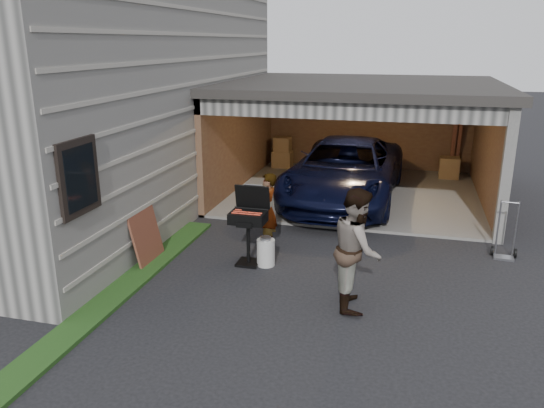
{
  "coord_description": "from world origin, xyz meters",
  "views": [
    {
      "loc": [
        2.08,
        -7.18,
        3.85
      ],
      "look_at": [
        -0.18,
        1.33,
        1.15
      ],
      "focal_mm": 35.0,
      "sensor_mm": 36.0,
      "label": 1
    }
  ],
  "objects_px": {
    "minivan": "(345,173)",
    "man": "(357,249)",
    "propane_tank": "(266,252)",
    "bbq_grill": "(249,220)",
    "hand_truck": "(505,247)",
    "plywood_panel": "(147,237)",
    "woman": "(268,210)"
  },
  "relations": [
    {
      "from": "propane_tank",
      "to": "bbq_grill",
      "type": "bearing_deg",
      "value": -179.99
    },
    {
      "from": "minivan",
      "to": "bbq_grill",
      "type": "distance_m",
      "value": 4.4
    },
    {
      "from": "bbq_grill",
      "to": "hand_truck",
      "type": "distance_m",
      "value": 4.78
    },
    {
      "from": "minivan",
      "to": "hand_truck",
      "type": "relative_size",
      "value": 5.0
    },
    {
      "from": "minivan",
      "to": "man",
      "type": "xyz_separation_m",
      "value": [
        0.87,
        -5.36,
        0.17
      ]
    },
    {
      "from": "man",
      "to": "hand_truck",
      "type": "xyz_separation_m",
      "value": [
        2.48,
        2.6,
        -0.72
      ]
    },
    {
      "from": "minivan",
      "to": "plywood_panel",
      "type": "height_order",
      "value": "minivan"
    },
    {
      "from": "hand_truck",
      "to": "minivan",
      "type": "bearing_deg",
      "value": 145.14
    },
    {
      "from": "woman",
      "to": "bbq_grill",
      "type": "bearing_deg",
      "value": -9.68
    },
    {
      "from": "man",
      "to": "bbq_grill",
      "type": "height_order",
      "value": "man"
    },
    {
      "from": "bbq_grill",
      "to": "propane_tank",
      "type": "bearing_deg",
      "value": 0.01
    },
    {
      "from": "bbq_grill",
      "to": "hand_truck",
      "type": "height_order",
      "value": "bbq_grill"
    },
    {
      "from": "woman",
      "to": "plywood_panel",
      "type": "relative_size",
      "value": 1.5
    },
    {
      "from": "woman",
      "to": "hand_truck",
      "type": "distance_m",
      "value": 4.48
    },
    {
      "from": "bbq_grill",
      "to": "plywood_panel",
      "type": "bearing_deg",
      "value": -166.89
    },
    {
      "from": "man",
      "to": "plywood_panel",
      "type": "distance_m",
      "value": 3.91
    },
    {
      "from": "man",
      "to": "plywood_panel",
      "type": "xyz_separation_m",
      "value": [
        -3.83,
        0.7,
        -0.44
      ]
    },
    {
      "from": "minivan",
      "to": "woman",
      "type": "bearing_deg",
      "value": -105.32
    },
    {
      "from": "minivan",
      "to": "man",
      "type": "relative_size",
      "value": 2.92
    },
    {
      "from": "minivan",
      "to": "bbq_grill",
      "type": "xyz_separation_m",
      "value": [
        -1.15,
        -4.24,
        0.08
      ]
    },
    {
      "from": "woman",
      "to": "plywood_panel",
      "type": "distance_m",
      "value": 2.33
    },
    {
      "from": "plywood_panel",
      "to": "bbq_grill",
      "type": "bearing_deg",
      "value": 13.11
    },
    {
      "from": "minivan",
      "to": "propane_tank",
      "type": "relative_size",
      "value": 11.13
    },
    {
      "from": "woman",
      "to": "hand_truck",
      "type": "bearing_deg",
      "value": 94.14
    },
    {
      "from": "plywood_panel",
      "to": "hand_truck",
      "type": "distance_m",
      "value": 6.59
    },
    {
      "from": "bbq_grill",
      "to": "minivan",
      "type": "bearing_deg",
      "value": 74.78
    },
    {
      "from": "woman",
      "to": "bbq_grill",
      "type": "distance_m",
      "value": 0.91
    },
    {
      "from": "man",
      "to": "bbq_grill",
      "type": "distance_m",
      "value": 2.31
    },
    {
      "from": "minivan",
      "to": "hand_truck",
      "type": "xyz_separation_m",
      "value": [
        3.35,
        -2.76,
        -0.54
      ]
    },
    {
      "from": "propane_tank",
      "to": "plywood_panel",
      "type": "height_order",
      "value": "plywood_panel"
    },
    {
      "from": "plywood_panel",
      "to": "woman",
      "type": "bearing_deg",
      "value": 34.83
    },
    {
      "from": "man",
      "to": "hand_truck",
      "type": "bearing_deg",
      "value": -53.27
    }
  ]
}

